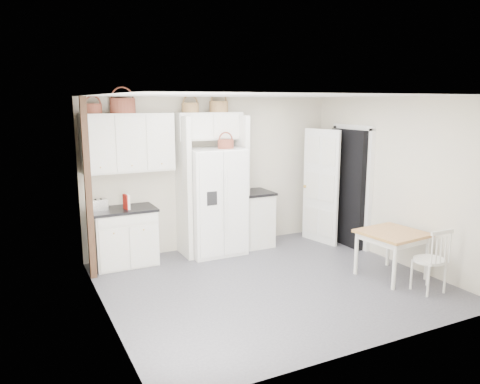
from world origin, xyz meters
TOP-DOWN VIEW (x-y plane):
  - floor at (0.00, 0.00)m, footprint 4.50×4.50m
  - ceiling at (0.00, 0.00)m, footprint 4.50×4.50m
  - wall_back at (0.00, 2.00)m, footprint 4.50×0.00m
  - wall_left at (-2.25, 0.00)m, footprint 0.00×4.00m
  - wall_right at (2.25, 0.00)m, footprint 0.00×4.00m
  - refrigerator at (-0.15, 1.62)m, footprint 0.92×0.74m
  - base_cab_left at (-1.65, 1.70)m, footprint 0.93×0.59m
  - base_cab_right at (0.64, 1.70)m, footprint 0.53×0.64m
  - dining_table at (1.70, -0.56)m, footprint 0.90×0.90m
  - windsor_chair at (1.76, -1.19)m, footprint 0.44×0.40m
  - counter_left at (-1.65, 1.70)m, footprint 0.97×0.63m
  - counter_right at (0.64, 1.70)m, footprint 0.57×0.68m
  - toaster at (-2.02, 1.70)m, footprint 0.27×0.16m
  - cookbook_red at (-1.62, 1.62)m, footprint 0.06×0.16m
  - cookbook_cream at (-1.59, 1.62)m, footprint 0.04×0.15m
  - basket_upper_a at (-1.99, 1.83)m, footprint 0.26×0.26m
  - basket_upper_b at (-1.55, 1.83)m, footprint 0.38×0.38m
  - basket_bridge_a at (-0.47, 1.83)m, footprint 0.28×0.28m
  - basket_bridge_b at (0.04, 1.83)m, footprint 0.32×0.32m
  - basket_fridge_b at (0.02, 1.52)m, footprint 0.27×0.27m
  - upper_cabinet at (-1.50, 1.83)m, footprint 1.40×0.34m
  - bridge_cabinet at (-0.15, 1.83)m, footprint 1.12×0.34m
  - fridge_panel_left at (-0.66, 1.70)m, footprint 0.08×0.60m
  - fridge_panel_right at (0.36, 1.70)m, footprint 0.08×0.60m
  - trim_post at (-2.20, 1.35)m, footprint 0.09×0.09m
  - doorway_void at (2.16, 1.00)m, footprint 0.18×0.85m
  - door_slab at (1.80, 1.33)m, footprint 0.21×0.79m

SIDE VIEW (x-z plane):
  - floor at x=0.00m, z-range 0.00..0.00m
  - dining_table at x=1.70m, z-range 0.00..0.68m
  - base_cab_left at x=-1.65m, z-range 0.00..0.87m
  - windsor_chair at x=1.76m, z-range 0.00..0.88m
  - base_cab_right at x=0.64m, z-range 0.00..0.93m
  - counter_left at x=-1.65m, z-range 0.87..0.90m
  - refrigerator at x=-0.15m, z-range 0.00..1.77m
  - counter_right at x=0.64m, z-range 0.93..0.98m
  - toaster at x=-2.02m, z-range 0.90..1.08m
  - cookbook_red at x=-1.62m, z-range 0.90..1.13m
  - cookbook_cream at x=-1.59m, z-range 0.90..1.13m
  - doorway_void at x=2.16m, z-range 0.00..2.05m
  - door_slab at x=1.80m, z-range 0.00..2.05m
  - fridge_panel_left at x=-0.66m, z-range 0.00..2.30m
  - fridge_panel_right at x=0.36m, z-range 0.00..2.30m
  - wall_back at x=0.00m, z-range -0.95..3.55m
  - wall_left at x=-2.25m, z-range -0.70..3.30m
  - wall_right at x=2.25m, z-range -0.70..3.30m
  - trim_post at x=-2.20m, z-range 0.00..2.60m
  - basket_fridge_b at x=0.02m, z-range 1.77..1.92m
  - upper_cabinet at x=-1.50m, z-range 1.45..2.35m
  - bridge_cabinet at x=-0.15m, z-range 1.90..2.35m
  - basket_upper_a at x=-1.99m, z-range 2.35..2.50m
  - basket_bridge_a at x=-0.47m, z-range 2.35..2.51m
  - basket_bridge_b at x=0.04m, z-range 2.35..2.53m
  - basket_upper_b at x=-1.55m, z-range 2.35..2.57m
  - ceiling at x=0.00m, z-range 2.60..2.60m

